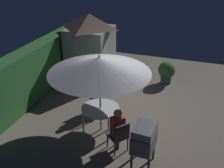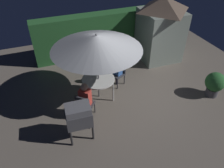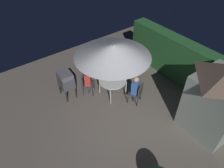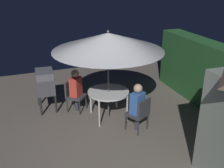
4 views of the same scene
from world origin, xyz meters
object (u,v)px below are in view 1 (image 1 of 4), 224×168
(person_in_red, at_px, (118,125))
(bbq_grill, at_px, (144,138))
(patio_umbrella, at_px, (99,65))
(chair_far_side, at_px, (97,97))
(garden_shed, at_px, (90,46))
(chair_near_shed, at_px, (119,135))
(person_in_blue, at_px, (97,92))
(potted_plant_by_shed, at_px, (167,71))
(patio_table, at_px, (100,110))

(person_in_red, bearing_deg, bbq_grill, -116.31)
(patio_umbrella, height_order, chair_far_side, patio_umbrella)
(garden_shed, height_order, chair_near_shed, garden_shed)
(garden_shed, distance_m, bbq_grill, 5.53)
(bbq_grill, distance_m, chair_near_shed, 0.86)
(person_in_blue, bearing_deg, garden_shed, 27.36)
(potted_plant_by_shed, xyz_separation_m, person_in_red, (-4.48, 0.63, 0.26))
(chair_near_shed, height_order, potted_plant_by_shed, potted_plant_by_shed)
(patio_table, relative_size, chair_far_side, 1.24)
(patio_table, xyz_separation_m, chair_far_side, (0.94, 0.49, -0.19))
(garden_shed, xyz_separation_m, person_in_blue, (-2.51, -1.30, -0.59))
(person_in_red, bearing_deg, chair_far_side, 37.45)
(chair_far_side, height_order, person_in_blue, person_in_blue)
(patio_table, xyz_separation_m, person_in_red, (-0.66, -0.74, 0.08))
(bbq_grill, bearing_deg, patio_umbrella, 55.49)
(chair_near_shed, xyz_separation_m, chair_far_side, (1.66, 1.29, 0.00))
(potted_plant_by_shed, distance_m, person_in_red, 4.53)
(person_in_red, distance_m, person_in_blue, 1.94)
(garden_shed, distance_m, person_in_red, 4.78)
(patio_table, distance_m, person_in_red, 1.00)
(garden_shed, relative_size, potted_plant_by_shed, 2.91)
(chair_far_side, bearing_deg, patio_umbrella, -152.60)
(patio_table, bearing_deg, person_in_blue, 27.40)
(bbq_grill, height_order, person_in_blue, person_in_blue)
(garden_shed, bearing_deg, patio_table, -152.63)
(garden_shed, distance_m, patio_umbrella, 3.87)
(garden_shed, distance_m, potted_plant_by_shed, 3.26)
(bbq_grill, distance_m, chair_far_side, 2.86)
(potted_plant_by_shed, xyz_separation_m, person_in_blue, (-2.95, 1.82, 0.26))
(garden_shed, bearing_deg, person_in_blue, -152.64)
(patio_table, relative_size, person_in_red, 0.89)
(garden_shed, relative_size, bbq_grill, 2.24)
(chair_far_side, relative_size, person_in_blue, 0.71)
(person_in_blue, bearing_deg, patio_umbrella, -152.60)
(potted_plant_by_shed, bearing_deg, person_in_blue, 148.40)
(patio_table, relative_size, chair_near_shed, 1.24)
(chair_near_shed, xyz_separation_m, person_in_blue, (1.59, 1.25, 0.26))
(patio_table, distance_m, chair_near_shed, 1.09)
(bbq_grill, relative_size, chair_near_shed, 1.33)
(bbq_grill, distance_m, potted_plant_by_shed, 4.88)
(garden_shed, relative_size, person_in_red, 2.14)
(chair_near_shed, distance_m, chair_far_side, 2.11)
(bbq_grill, bearing_deg, chair_near_shed, 65.32)
(bbq_grill, bearing_deg, garden_shed, 36.52)
(chair_near_shed, height_order, person_in_red, person_in_red)
(patio_umbrella, relative_size, person_in_red, 2.25)
(patio_table, bearing_deg, chair_near_shed, -131.79)
(patio_table, height_order, potted_plant_by_shed, potted_plant_by_shed)
(patio_table, bearing_deg, person_in_red, -131.79)
(person_in_blue, bearing_deg, patio_table, -152.60)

